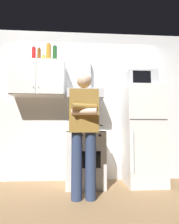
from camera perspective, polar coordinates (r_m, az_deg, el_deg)
ground_plane at (r=2.92m, az=-0.00°, el=-23.11°), size 7.00×7.00×0.00m
back_wall_tiled at (r=3.41m, az=-0.72°, el=2.44°), size 4.80×0.10×2.70m
upper_cabinet at (r=3.32m, az=-15.50°, el=9.87°), size 0.90×0.37×0.60m
stove_oven at (r=3.06m, az=-1.30°, el=-13.94°), size 0.60×0.62×0.87m
range_hood at (r=3.23m, az=-1.37°, el=7.34°), size 0.60×0.44×0.75m
refrigerator at (r=3.21m, az=16.00°, el=-6.74°), size 0.60×0.62×1.60m
microwave at (r=3.34m, az=15.48°, el=9.62°), size 0.48×0.37×0.28m
person_standing at (r=2.41m, az=-1.77°, el=-5.12°), size 0.38×0.33×1.64m
cooking_pot at (r=2.91m, az=1.39°, el=-4.77°), size 0.28×0.18×0.09m
bottle_soda_red at (r=3.52m, az=-16.90°, el=16.54°), size 0.07×0.07×0.29m
bottle_liquor_amber at (r=3.45m, az=-12.58°, el=17.38°), size 0.08×0.08×0.34m
bottle_wine_green at (r=3.44m, az=-10.71°, el=17.11°), size 0.08×0.08×0.31m
bottle_spice_jar at (r=3.43m, az=-14.08°, el=15.63°), size 0.06×0.06×0.13m
bottle_beer_brown at (r=3.47m, az=-15.36°, el=16.55°), size 0.06×0.06×0.26m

